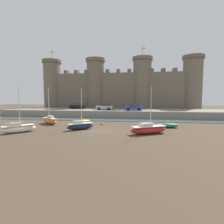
{
  "coord_description": "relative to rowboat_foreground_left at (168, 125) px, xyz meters",
  "views": [
    {
      "loc": [
        5.89,
        -25.06,
        5.09
      ],
      "look_at": [
        1.74,
        4.0,
        2.5
      ],
      "focal_mm": 28.0,
      "sensor_mm": 36.0,
      "label": 1
    }
  ],
  "objects": [
    {
      "name": "ground_plane",
      "position": [
        -10.97,
        -4.24,
        -0.41
      ],
      "size": [
        160.0,
        160.0,
        0.0
      ],
      "primitive_type": "plane",
      "color": "#4C3D2D"
    },
    {
      "name": "car_quay_east",
      "position": [
        -21.2,
        16.71,
        2.13
      ],
      "size": [
        4.13,
        1.94,
        1.62
      ],
      "color": "black",
      "rests_on": "quay_road"
    },
    {
      "name": "water_channel",
      "position": [
        -10.97,
        8.01,
        -0.36
      ],
      "size": [
        80.0,
        4.5,
        0.1
      ],
      "primitive_type": "cube",
      "color": "slate",
      "rests_on": "ground"
    },
    {
      "name": "rowboat_midflat_right",
      "position": [
        -15.58,
        3.38,
        -0.1
      ],
      "size": [
        3.23,
        3.82,
        0.57
      ],
      "color": "yellow",
      "rests_on": "ground"
    },
    {
      "name": "car_quay_centre_west",
      "position": [
        -5.79,
        13.19,
        2.13
      ],
      "size": [
        4.13,
        1.94,
        1.62
      ],
      "color": "#263F99",
      "rests_on": "quay_road"
    },
    {
      "name": "sailboat_foreground_centre",
      "position": [
        -21.68,
        -7.04,
        0.21
      ],
      "size": [
        4.18,
        4.4,
        6.74
      ],
      "color": "silver",
      "rests_on": "ground"
    },
    {
      "name": "sailboat_foreground_right",
      "position": [
        -21.07,
        0.89,
        0.27
      ],
      "size": [
        4.44,
        3.68,
        6.81
      ],
      "color": "orange",
      "rests_on": "ground"
    },
    {
      "name": "rowboat_foreground_left",
      "position": [
        0.0,
        0.0,
        0.0
      ],
      "size": [
        3.51,
        1.58,
        0.78
      ],
      "color": "#1E6B47",
      "rests_on": "ground"
    },
    {
      "name": "mooring_buoy_mid_mud",
      "position": [
        -11.33,
        1.32,
        -0.21
      ],
      "size": [
        0.4,
        0.4,
        0.4
      ],
      "primitive_type": "sphere",
      "color": "#E04C1E",
      "rests_on": "ground"
    },
    {
      "name": "mooring_buoy_off_centre",
      "position": [
        0.75,
        4.65,
        -0.16
      ],
      "size": [
        0.48,
        0.48,
        0.48
      ],
      "primitive_type": "sphere",
      "color": "orange",
      "rests_on": "ground"
    },
    {
      "name": "castle",
      "position": [
        -10.97,
        26.53,
        7.32
      ],
      "size": [
        50.92,
        6.25,
        20.21
      ],
      "color": "#706354",
      "rests_on": "ground"
    },
    {
      "name": "sailboat_midflat_left",
      "position": [
        -3.45,
        -5.22,
        0.22
      ],
      "size": [
        5.58,
        3.9,
        6.49
      ],
      "color": "red",
      "rests_on": "ground"
    },
    {
      "name": "car_quay_centre_east",
      "position": [
        -13.22,
        14.34,
        2.13
      ],
      "size": [
        4.13,
        1.94,
        1.62
      ],
      "color": "#B2B5B7",
      "rests_on": "quay_road"
    },
    {
      "name": "quay_road",
      "position": [
        -10.97,
        15.26,
        0.47
      ],
      "size": [
        56.68,
        10.0,
        1.76
      ],
      "primitive_type": "cube",
      "color": "gray",
      "rests_on": "ground"
    },
    {
      "name": "sailboat_near_channel_left",
      "position": [
        -13.67,
        -3.66,
        0.2
      ],
      "size": [
        3.97,
        3.69,
        6.36
      ],
      "color": "#141E3D",
      "rests_on": "ground"
    }
  ]
}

